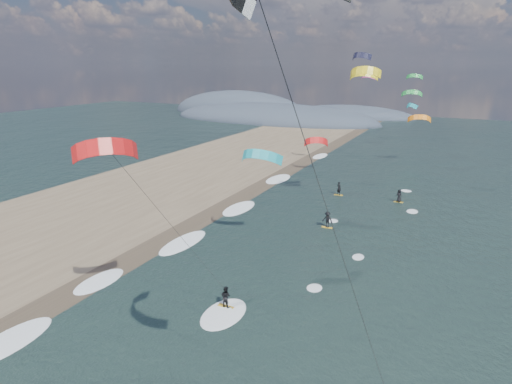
% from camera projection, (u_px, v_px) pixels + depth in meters
% --- Properties ---
extents(ground, '(260.00, 260.00, 0.00)m').
position_uv_depth(ground, '(172.00, 377.00, 22.84)').
color(ground, black).
rests_on(ground, ground).
extents(sand_strip, '(26.00, 240.00, 0.00)m').
position_uv_depth(sand_strip, '(36.00, 235.00, 41.70)').
color(sand_strip, brown).
rests_on(sand_strip, ground).
extents(wet_sand_strip, '(3.00, 240.00, 0.00)m').
position_uv_depth(wet_sand_strip, '(131.00, 260.00, 36.55)').
color(wet_sand_strip, '#382D23').
rests_on(wet_sand_strip, ground).
extents(coastal_hills, '(80.00, 41.00, 15.00)m').
position_uv_depth(coastal_hills, '(268.00, 117.00, 134.39)').
color(coastal_hills, '#3D4756').
rests_on(coastal_hills, ground).
extents(kitesurfer_near_a, '(7.89, 9.26, 19.31)m').
position_uv_depth(kitesurfer_near_a, '(292.00, 110.00, 11.29)').
color(kitesurfer_near_a, gold).
rests_on(kitesurfer_near_a, ground).
extents(kitesurfer_near_b, '(6.79, 9.06, 13.03)m').
position_uv_depth(kitesurfer_near_b, '(152.00, 209.00, 24.51)').
color(kitesurfer_near_b, gold).
rests_on(kitesurfer_near_b, ground).
extents(far_kitesurfers, '(8.40, 12.69, 1.74)m').
position_uv_depth(far_kitesurfers, '(351.00, 205.00, 47.81)').
color(far_kitesurfers, gold).
rests_on(far_kitesurfers, ground).
extents(bg_kite_field, '(14.87, 73.63, 11.48)m').
position_uv_depth(bg_kite_field, '(380.00, 94.00, 65.07)').
color(bg_kite_field, red).
rests_on(bg_kite_field, ground).
extents(shoreline_surf, '(2.40, 79.40, 0.11)m').
position_uv_depth(shoreline_surf, '(176.00, 242.00, 40.10)').
color(shoreline_surf, white).
rests_on(shoreline_surf, ground).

